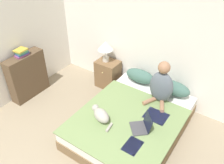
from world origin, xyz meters
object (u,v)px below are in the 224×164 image
at_px(pillow_near, 140,76).
at_px(laptop_open, 142,126).
at_px(cat_tabby, 101,115).
at_px(bookshelf, 27,76).
at_px(pillow_far, 174,88).
at_px(person_sitting, 161,85).
at_px(nightstand, 108,74).
at_px(table_lamp, 105,47).
at_px(bed, 132,122).
at_px(book_stack_top, 21,53).

xyz_separation_m(pillow_near, laptop_open, (0.61, -1.05, -0.07)).
relative_size(cat_tabby, bookshelf, 0.51).
height_order(pillow_near, pillow_far, same).
relative_size(person_sitting, nightstand, 1.30).
xyz_separation_m(table_lamp, bookshelf, (-1.07, -1.12, -0.46)).
bearing_deg(bed, table_lamp, 143.29).
xyz_separation_m(nightstand, table_lamp, (-0.05, -0.00, 0.61)).
bearing_deg(book_stack_top, cat_tabby, -3.05).
height_order(nightstand, bookshelf, bookshelf).
height_order(pillow_far, cat_tabby, pillow_far).
bearing_deg(laptop_open, bookshelf, -130.29).
height_order(person_sitting, bookshelf, person_sitting).
relative_size(bed, pillow_far, 3.51).
distance_m(table_lamp, bookshelf, 1.61).
height_order(person_sitting, table_lamp, person_sitting).
height_order(pillow_far, laptop_open, pillow_far).
bearing_deg(laptop_open, book_stack_top, -130.20).
bearing_deg(pillow_far, pillow_near, 180.00).
bearing_deg(laptop_open, person_sitting, 142.48).
xyz_separation_m(pillow_far, book_stack_top, (-2.52, -1.14, 0.45)).
relative_size(person_sitting, table_lamp, 1.77).
distance_m(pillow_near, nightstand, 0.76).
xyz_separation_m(pillow_near, book_stack_top, (-1.85, -1.14, 0.45)).
bearing_deg(person_sitting, laptop_open, -85.21).
bearing_deg(table_lamp, pillow_near, 1.60).
height_order(bed, bookshelf, bookshelf).
relative_size(nightstand, table_lamp, 1.37).
height_order(person_sitting, cat_tabby, person_sitting).
distance_m(bed, pillow_near, 0.97).
height_order(bed, person_sitting, person_sitting).
bearing_deg(pillow_near, laptop_open, -59.80).
xyz_separation_m(pillow_near, nightstand, (-0.73, -0.02, -0.21)).
xyz_separation_m(pillow_far, nightstand, (-1.40, -0.02, -0.21)).
xyz_separation_m(cat_tabby, book_stack_top, (-1.85, 0.10, 0.48)).
relative_size(bed, nightstand, 3.45).
height_order(table_lamp, book_stack_top, same).
bearing_deg(pillow_far, person_sitting, -112.39).
distance_m(nightstand, table_lamp, 0.61).
bearing_deg(laptop_open, pillow_far, 134.29).
xyz_separation_m(bed, pillow_near, (-0.34, 0.86, 0.32)).
bearing_deg(bed, bookshelf, -172.64).
height_order(laptop_open, nightstand, laptop_open).
height_order(bed, pillow_far, pillow_far).
height_order(table_lamp, bookshelf, table_lamp).
bearing_deg(bookshelf, book_stack_top, -74.87).
bearing_deg(book_stack_top, pillow_far, 24.34).
bearing_deg(pillow_far, bed, -111.49).
relative_size(laptop_open, bookshelf, 0.45).
relative_size(pillow_near, laptop_open, 1.46).
bearing_deg(book_stack_top, nightstand, 45.03).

